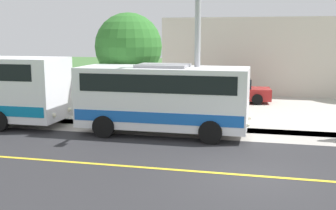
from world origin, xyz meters
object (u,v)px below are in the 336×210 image
(parked_car_near, at_px, (233,91))
(tree_curbside, at_px, (128,47))
(commercial_building, at_px, (279,54))
(street_light_pole, at_px, (197,38))
(shuttle_bus_front, at_px, (163,96))

(parked_car_near, relative_size, tree_curbside, 0.89)
(tree_curbside, bearing_deg, commercial_building, 151.90)
(street_light_pole, xyz_separation_m, parked_car_near, (-8.68, 0.84, -3.28))
(street_light_pole, relative_size, tree_curbside, 1.39)
(street_light_pole, relative_size, commercial_building, 0.44)
(commercial_building, bearing_deg, street_light_pole, -12.62)
(street_light_pole, height_order, parked_car_near, street_light_pole)
(commercial_building, bearing_deg, tree_curbside, -28.10)
(street_light_pole, bearing_deg, parked_car_near, 174.50)
(parked_car_near, xyz_separation_m, tree_curbside, (6.14, -4.61, 2.81))
(parked_car_near, bearing_deg, street_light_pole, -5.50)
(parked_car_near, distance_m, tree_curbside, 8.18)
(shuttle_bus_front, bearing_deg, parked_car_near, 166.37)
(street_light_pole, bearing_deg, shuttle_bus_front, -77.73)
(street_light_pole, height_order, commercial_building, street_light_pole)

